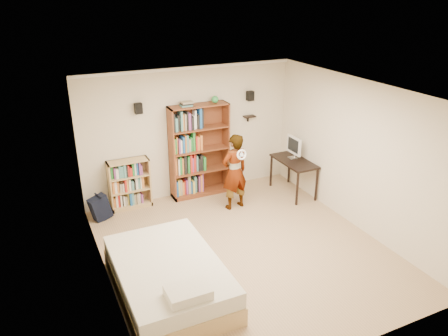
# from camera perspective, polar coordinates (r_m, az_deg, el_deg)

# --- Properties ---
(ground) EXTENTS (4.50, 5.00, 0.01)m
(ground) POSITION_cam_1_polar(r_m,az_deg,el_deg) (7.56, 2.68, -10.55)
(ground) COLOR tan
(ground) RESTS_ON ground
(room_shell) EXTENTS (4.52, 5.02, 2.71)m
(room_shell) POSITION_cam_1_polar(r_m,az_deg,el_deg) (6.76, 2.95, 2.05)
(room_shell) COLOR beige
(room_shell) RESTS_ON ground
(crown_molding) EXTENTS (4.50, 5.00, 0.06)m
(crown_molding) POSITION_cam_1_polar(r_m,az_deg,el_deg) (6.49, 3.12, 9.57)
(crown_molding) COLOR white
(crown_molding) RESTS_ON room_shell
(speaker_left) EXTENTS (0.14, 0.12, 0.20)m
(speaker_left) POSITION_cam_1_polar(r_m,az_deg,el_deg) (8.48, -11.12, 7.64)
(speaker_left) COLOR black
(speaker_left) RESTS_ON room_shell
(speaker_right) EXTENTS (0.14, 0.12, 0.20)m
(speaker_right) POSITION_cam_1_polar(r_m,az_deg,el_deg) (9.33, 3.44, 9.38)
(speaker_right) COLOR black
(speaker_right) RESTS_ON room_shell
(wall_shelf) EXTENTS (0.25, 0.16, 0.02)m
(wall_shelf) POSITION_cam_1_polar(r_m,az_deg,el_deg) (9.45, 3.35, 6.74)
(wall_shelf) COLOR black
(wall_shelf) RESTS_ON room_shell
(tall_bookshelf) EXTENTS (1.24, 0.36, 1.96)m
(tall_bookshelf) POSITION_cam_1_polar(r_m,az_deg,el_deg) (9.06, -3.23, 2.24)
(tall_bookshelf) COLOR brown
(tall_bookshelf) RESTS_ON ground
(low_bookshelf) EXTENTS (0.81, 0.30, 1.01)m
(low_bookshelf) POSITION_cam_1_polar(r_m,az_deg,el_deg) (8.87, -12.22, -2.06)
(low_bookshelf) COLOR tan
(low_bookshelf) RESTS_ON ground
(computer_desk) EXTENTS (0.55, 1.11, 0.75)m
(computer_desk) POSITION_cam_1_polar(r_m,az_deg,el_deg) (9.43, 9.01, -1.14)
(computer_desk) COLOR black
(computer_desk) RESTS_ON ground
(imac) EXTENTS (0.17, 0.47, 0.46)m
(imac) POSITION_cam_1_polar(r_m,az_deg,el_deg) (9.33, 9.02, 2.64)
(imac) COLOR silver
(imac) RESTS_ON computer_desk
(daybed) EXTENTS (1.43, 2.20, 0.65)m
(daybed) POSITION_cam_1_polar(r_m,az_deg,el_deg) (6.50, -7.29, -13.49)
(daybed) COLOR beige
(daybed) RESTS_ON ground
(person) EXTENTS (0.61, 0.45, 1.55)m
(person) POSITION_cam_1_polar(r_m,az_deg,el_deg) (8.55, 1.38, -0.50)
(person) COLOR black
(person) RESTS_ON ground
(wii_wheel) EXTENTS (0.20, 0.08, 0.21)m
(wii_wheel) POSITION_cam_1_polar(r_m,az_deg,el_deg) (8.14, 2.32, 1.75)
(wii_wheel) COLOR silver
(wii_wheel) RESTS_ON person
(navy_bag) EXTENTS (0.44, 0.35, 0.51)m
(navy_bag) POSITION_cam_1_polar(r_m,az_deg,el_deg) (8.64, -15.89, -4.99)
(navy_bag) COLOR black
(navy_bag) RESTS_ON ground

